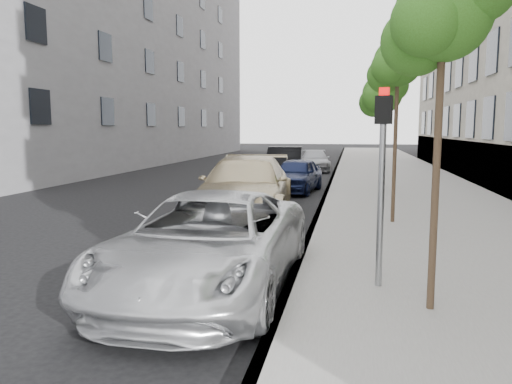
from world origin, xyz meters
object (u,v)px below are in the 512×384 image
(suv, at_px, (246,188))
(sedan_rear, at_px, (315,161))
(tree_near, at_px, (446,14))
(sedan_black, at_px, (285,163))
(tree_mid, at_px, (399,62))
(tree_far, at_px, (383,94))
(sedan_blue, at_px, (296,175))
(minivan, at_px, (209,243))
(signal_pole, at_px, (382,164))

(suv, xyz_separation_m, sedan_rear, (0.77, 16.68, -0.25))
(tree_near, distance_m, sedan_black, 19.27)
(tree_mid, height_order, tree_far, tree_mid)
(suv, relative_size, sedan_blue, 1.49)
(sedan_blue, xyz_separation_m, sedan_black, (-1.16, 5.12, 0.12))
(minivan, height_order, sedan_black, sedan_black)
(tree_mid, bearing_deg, sedan_black, 110.56)
(tree_near, bearing_deg, sedan_blue, 104.01)
(sedan_rear, bearing_deg, tree_far, -78.72)
(suv, bearing_deg, sedan_blue, 78.77)
(tree_mid, bearing_deg, sedan_blue, 115.94)
(tree_mid, relative_size, signal_pole, 1.61)
(tree_far, height_order, signal_pole, tree_far)
(suv, distance_m, sedan_blue, 6.36)
(tree_far, xyz_separation_m, signal_pole, (-0.67, -12.10, -1.84))
(sedan_blue, bearing_deg, sedan_rear, 96.93)
(sedan_blue, xyz_separation_m, sedan_rear, (-0.00, 10.38, -0.07))
(minivan, relative_size, sedan_black, 1.12)
(tree_mid, bearing_deg, tree_far, 90.00)
(tree_near, height_order, sedan_blue, tree_near)
(tree_far, distance_m, suv, 7.84)
(tree_far, bearing_deg, tree_mid, -90.00)
(minivan, distance_m, suv, 6.47)
(signal_pole, xyz_separation_m, minivan, (-2.66, -0.29, -1.28))
(tree_mid, bearing_deg, signal_pole, -96.84)
(sedan_black, bearing_deg, tree_far, -55.30)
(tree_far, xyz_separation_m, suv, (-4.10, -5.97, -3.01))
(tree_near, xyz_separation_m, suv, (-4.10, 7.03, -3.14))
(sedan_black, bearing_deg, tree_near, -81.04)
(sedan_black, height_order, sedan_rear, sedan_black)
(signal_pole, bearing_deg, sedan_rear, 109.75)
(sedan_black, xyz_separation_m, sedan_rear, (1.16, 5.25, -0.19))
(signal_pole, distance_m, minivan, 2.96)
(sedan_blue, height_order, sedan_black, sedan_black)
(tree_near, xyz_separation_m, signal_pole, (-0.67, 0.90, -1.98))
(tree_far, bearing_deg, sedan_rear, 107.25)
(tree_near, bearing_deg, signal_pole, 126.76)
(suv, bearing_deg, tree_mid, -11.64)
(minivan, height_order, sedan_blue, minivan)
(tree_far, relative_size, sedan_rear, 1.07)
(tree_mid, relative_size, minivan, 0.88)
(tree_near, bearing_deg, suv, 120.24)
(tree_far, xyz_separation_m, sedan_blue, (-3.33, 0.34, -3.20))
(tree_far, height_order, sedan_rear, tree_far)
(tree_far, height_order, sedan_black, tree_far)
(tree_mid, bearing_deg, tree_near, -90.00)
(suv, distance_m, sedan_black, 11.44)
(tree_mid, bearing_deg, minivan, -119.45)
(tree_far, xyz_separation_m, sedan_black, (-4.49, 5.46, -3.08))
(signal_pole, bearing_deg, sedan_black, 115.36)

